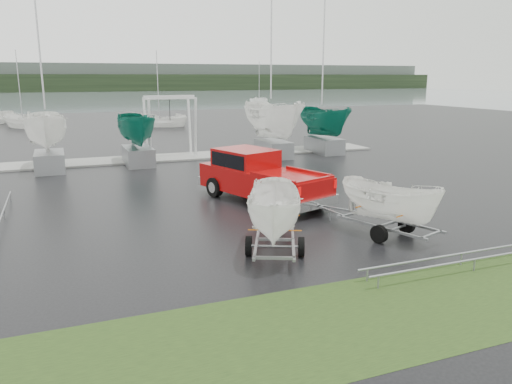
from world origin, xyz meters
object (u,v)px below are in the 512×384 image
object	(u,v)px
trailer_hitched	(392,168)
trailer_parked	(276,170)
boat_hoist	(170,118)
pickup_truck	(257,175)

from	to	relation	value
trailer_hitched	trailer_parked	world-z (taller)	trailer_parked
trailer_parked	boat_hoist	xyz separation A→B (m)	(0.96, 19.38, 0.04)
pickup_truck	trailer_parked	xyz separation A→B (m)	(-2.02, -6.54, 1.49)
trailer_hitched	boat_hoist	world-z (taller)	trailer_hitched
pickup_truck	trailer_hitched	distance (m)	6.93
pickup_truck	boat_hoist	bearing A→B (deg)	75.58
trailer_hitched	boat_hoist	xyz separation A→B (m)	(-3.30, 19.27, 0.28)
trailer_hitched	boat_hoist	size ratio (longest dim) A/B	1.06
trailer_hitched	trailer_parked	bearing A→B (deg)	162.27
trailer_hitched	boat_hoist	bearing A→B (deg)	80.56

